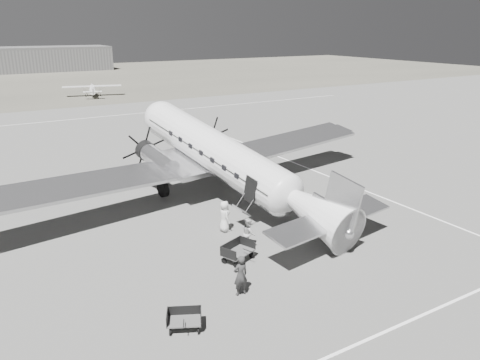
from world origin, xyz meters
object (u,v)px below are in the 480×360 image
hangar_main (31,59)px  baggage_cart_near (238,252)px  baggage_cart_far (184,321)px  ground_crew (241,275)px  passenger (224,216)px  ramp_agent (249,233)px  dc3_airliner (225,161)px  light_plane_right (93,90)px

hangar_main → baggage_cart_near: (-6.90, -125.71, -2.79)m
baggage_cart_far → ground_crew: size_ratio=0.75×
baggage_cart_far → passenger: 9.81m
hangar_main → ramp_agent: bearing=-92.6°
dc3_airliner → ramp_agent: dc3_airliner is taller
baggage_cart_near → ramp_agent: bearing=16.8°
ground_crew → passenger: 7.14m
hangar_main → light_plane_right: size_ratio=4.11×
hangar_main → ground_crew: hangar_main is taller
baggage_cart_near → ground_crew: (-1.56, -2.88, 0.47)m
baggage_cart_far → passenger: (6.09, 7.68, 0.54)m
baggage_cart_near → ground_crew: 3.31m
light_plane_right → baggage_cart_far: (-13.83, -70.50, -0.64)m
light_plane_right → ground_crew: 70.19m
baggage_cart_near → baggage_cart_far: (-4.87, -3.98, -0.09)m
dc3_airliner → ground_crew: size_ratio=16.18×
hangar_main → ground_crew: 128.90m
ground_crew → passenger: ground_crew is taller
baggage_cart_far → ramp_agent: bearing=65.0°
dc3_airliner → passenger: (-2.44, -4.29, -2.06)m
hangar_main → dc3_airliner: size_ratio=1.32×
hangar_main → passenger: (-5.68, -122.02, -2.34)m
dc3_airliner → light_plane_right: (5.30, 58.54, -1.96)m
ground_crew → passenger: size_ratio=1.02×
dc3_airliner → baggage_cart_near: dc3_airliner is taller
light_plane_right → passenger: light_plane_right is taller
hangar_main → ramp_agent: hangar_main is taller
hangar_main → ramp_agent: 124.84m
baggage_cart_far → ramp_agent: size_ratio=0.84×
dc3_airliner → passenger: 5.35m
hangar_main → light_plane_right: 59.27m
light_plane_right → ramp_agent: 65.94m
baggage_cart_near → dc3_airliner: bearing=43.7°
baggage_cart_near → hangar_main: bearing=65.2°
light_plane_right → baggage_cart_far: 71.85m
passenger → ground_crew: bearing=160.8°
ramp_agent → passenger: 2.67m
baggage_cart_near → passenger: (1.22, 3.69, 0.45)m
hangar_main → passenger: 122.18m
baggage_cart_near → baggage_cart_far: baggage_cart_near is taller
hangar_main → ground_crew: size_ratio=21.39×
baggage_cart_far → ramp_agent: 7.96m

